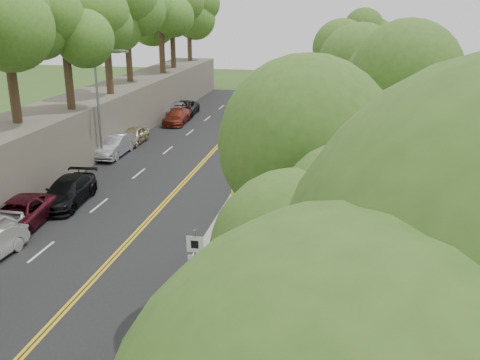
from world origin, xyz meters
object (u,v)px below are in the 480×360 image
(signpost, at_px, (195,260))
(person_far, at_px, (318,122))
(painter_0, at_px, (235,204))
(construction_barrel, at_px, (322,137))
(concrete_block, at_px, (289,237))
(streetlight, at_px, (101,98))
(car_2, at_px, (19,214))

(signpost, relative_size, person_far, 1.65)
(painter_0, bearing_deg, construction_barrel, 1.27)
(signpost, xyz_separation_m, person_far, (2.73, 29.36, -0.97))
(construction_barrel, bearing_deg, person_far, 98.03)
(construction_barrel, xyz_separation_m, concrete_block, (-0.43, -19.68, -0.11))
(streetlight, bearing_deg, construction_barrel, 30.41)
(construction_barrel, relative_size, car_2, 0.19)
(concrete_block, bearing_deg, person_far, 90.21)
(car_2, distance_m, person_far, 27.56)
(streetlight, xyz_separation_m, concrete_block, (14.33, -11.02, -4.21))
(concrete_block, distance_m, person_far, 23.37)
(signpost, relative_size, car_2, 0.60)
(construction_barrel, relative_size, painter_0, 0.55)
(streetlight, distance_m, signpost, 20.72)
(concrete_block, xyz_separation_m, person_far, (-0.09, 23.36, 0.56))
(signpost, xyz_separation_m, concrete_block, (2.82, 6.00, -1.53))
(streetlight, xyz_separation_m, person_far, (14.24, 12.34, -3.65))
(signpost, height_order, concrete_block, signpost)
(streetlight, height_order, concrete_block, streetlight)
(construction_barrel, relative_size, person_far, 0.52)
(streetlight, relative_size, painter_0, 4.54)
(concrete_block, height_order, person_far, person_far)
(streetlight, height_order, person_far, streetlight)
(car_2, xyz_separation_m, painter_0, (10.49, 3.15, 0.18))
(streetlight, xyz_separation_m, painter_0, (11.21, -8.53, -3.71))
(concrete_block, bearing_deg, streetlight, 142.44)
(car_2, bearing_deg, signpost, -32.31)
(painter_0, bearing_deg, signpost, -165.03)
(concrete_block, distance_m, car_2, 13.63)
(car_2, xyz_separation_m, person_far, (13.52, 24.02, 0.23))
(car_2, bearing_deg, construction_barrel, 49.41)
(signpost, distance_m, person_far, 29.50)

